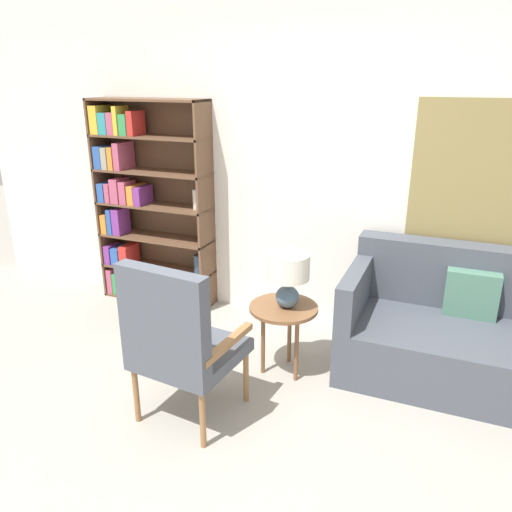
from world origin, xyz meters
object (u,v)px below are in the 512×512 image
armchair (177,337)px  table_lamp (288,273)px  bookshelf (141,206)px  couch (466,334)px  side_table (284,314)px

armchair → table_lamp: 0.90m
bookshelf → couch: bearing=-5.6°
couch → side_table: (-1.21, -0.46, 0.14)m
couch → side_table: couch is taller
armchair → table_lamp: bearing=62.0°
bookshelf → couch: size_ratio=1.11×
bookshelf → armchair: 2.00m
bookshelf → couch: (2.87, -0.28, -0.59)m
bookshelf → table_lamp: size_ratio=4.74×
armchair → side_table: bearing=63.3°
bookshelf → couch: 2.94m
side_table → table_lamp: table_lamp is taller
side_table → bookshelf: bearing=156.1°
bookshelf → table_lamp: 1.85m
bookshelf → table_lamp: bearing=-23.5°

